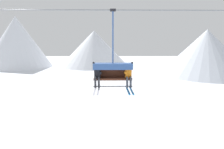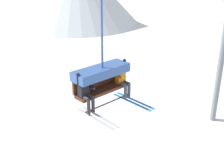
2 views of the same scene
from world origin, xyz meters
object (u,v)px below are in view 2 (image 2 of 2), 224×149
(skier_black, at_px, (86,92))
(skier_orange, at_px, (123,79))
(chairlift_chair, at_px, (101,74))
(lift_tower_far, at_px, (223,49))

(skier_black, distance_m, skier_orange, 1.61)
(chairlift_chair, bearing_deg, skier_orange, -14.87)
(chairlift_chair, xyz_separation_m, skier_orange, (0.80, -0.21, -0.31))
(lift_tower_far, bearing_deg, chairlift_chair, -175.98)
(chairlift_chair, distance_m, skier_black, 0.89)
(chairlift_chair, xyz_separation_m, skier_black, (-0.80, -0.21, -0.31))
(chairlift_chair, height_order, skier_orange, chairlift_chair)
(chairlift_chair, bearing_deg, skier_black, -165.13)
(lift_tower_far, relative_size, skier_orange, 5.43)
(lift_tower_far, relative_size, skier_black, 5.43)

